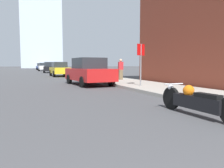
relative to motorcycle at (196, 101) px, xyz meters
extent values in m
cube|color=#9E998E|center=(2.51, 35.30, -0.30)|extent=(3.20, 240.00, 0.15)
cylinder|color=black|center=(-0.03, 0.93, -0.06)|extent=(0.12, 0.63, 0.63)
cube|color=black|center=(0.00, -0.03, -0.04)|extent=(0.29, 1.47, 0.32)
sphere|color=orange|center=(-0.01, 0.26, 0.23)|extent=(0.29, 0.29, 0.29)
cube|color=black|center=(0.01, -0.34, 0.17)|extent=(0.24, 0.68, 0.10)
sphere|color=silver|center=(-0.03, 0.96, 0.25)|extent=(0.16, 0.16, 0.16)
cylinder|color=silver|center=(-0.03, 0.83, 0.35)|extent=(0.62, 0.06, 0.04)
cube|color=red|center=(-0.13, 9.10, 0.30)|extent=(2.27, 4.46, 0.72)
cube|color=#23282D|center=(-0.13, 9.10, 0.98)|extent=(1.78, 2.20, 0.66)
cylinder|color=black|center=(-1.14, 10.34, -0.06)|extent=(0.26, 0.63, 0.62)
cylinder|color=black|center=(0.63, 10.51, -0.06)|extent=(0.26, 0.63, 0.62)
cylinder|color=black|center=(-0.89, 7.69, -0.06)|extent=(0.26, 0.63, 0.62)
cylinder|color=black|center=(0.88, 7.85, -0.06)|extent=(0.26, 0.63, 0.62)
cube|color=gold|center=(-0.31, 20.46, 0.28)|extent=(1.72, 4.55, 0.65)
cube|color=#23282D|center=(-0.31, 20.46, 0.91)|extent=(1.44, 2.19, 0.60)
cylinder|color=black|center=(-1.11, 21.85, -0.04)|extent=(0.21, 0.66, 0.66)
cylinder|color=black|center=(0.45, 21.88, -0.04)|extent=(0.21, 0.66, 0.66)
cylinder|color=black|center=(-1.07, 19.05, -0.04)|extent=(0.21, 0.66, 0.66)
cylinder|color=black|center=(0.50, 19.07, -0.04)|extent=(0.21, 0.66, 0.66)
cube|color=black|center=(-0.14, 32.93, 0.30)|extent=(2.17, 4.64, 0.69)
cube|color=#23282D|center=(-0.14, 32.93, 1.01)|extent=(1.68, 2.29, 0.71)
cylinder|color=black|center=(-0.81, 34.40, -0.05)|extent=(0.27, 0.67, 0.66)
cylinder|color=black|center=(0.81, 34.23, -0.05)|extent=(0.27, 0.67, 0.66)
cylinder|color=black|center=(-1.10, 31.63, -0.05)|extent=(0.27, 0.67, 0.66)
cylinder|color=black|center=(0.53, 31.47, -0.05)|extent=(0.27, 0.67, 0.66)
cube|color=silver|center=(-0.36, 43.66, 0.34)|extent=(1.78, 4.07, 0.76)
cube|color=#23282D|center=(-0.36, 43.66, 1.02)|extent=(1.48, 1.97, 0.61)
cylinder|color=black|center=(-1.19, 44.89, -0.04)|extent=(0.22, 0.67, 0.67)
cylinder|color=black|center=(0.40, 44.93, -0.04)|extent=(0.22, 0.67, 0.67)
cylinder|color=black|center=(-1.13, 42.39, -0.04)|extent=(0.22, 0.67, 0.67)
cylinder|color=black|center=(0.46, 42.43, -0.04)|extent=(0.22, 0.67, 0.67)
cube|color=#1E3899|center=(-0.17, 55.41, 0.28)|extent=(1.85, 4.65, 0.62)
cube|color=#23282D|center=(-0.17, 55.41, 0.97)|extent=(1.51, 2.25, 0.75)
cylinder|color=black|center=(-1.02, 56.81, -0.02)|extent=(0.23, 0.70, 0.70)
cylinder|color=black|center=(0.58, 56.86, -0.02)|extent=(0.23, 0.70, 0.70)
cylinder|color=black|center=(-0.91, 53.96, -0.02)|extent=(0.23, 0.70, 0.70)
cylinder|color=black|center=(0.68, 54.02, -0.02)|extent=(0.23, 0.70, 0.70)
cylinder|color=slate|center=(1.88, 6.12, 0.88)|extent=(0.07, 0.07, 2.20)
cube|color=red|center=(1.88, 6.12, 1.68)|extent=(0.57, 0.26, 0.60)
cube|color=brown|center=(2.83, 10.88, 0.15)|extent=(0.29, 0.20, 0.75)
cube|color=#B22328|center=(2.83, 10.88, 0.82)|extent=(0.36, 0.20, 0.59)
sphere|color=tan|center=(2.83, 10.88, 1.22)|extent=(0.22, 0.22, 0.22)
camera|label=1|loc=(-3.85, -4.12, 0.87)|focal=35.00mm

